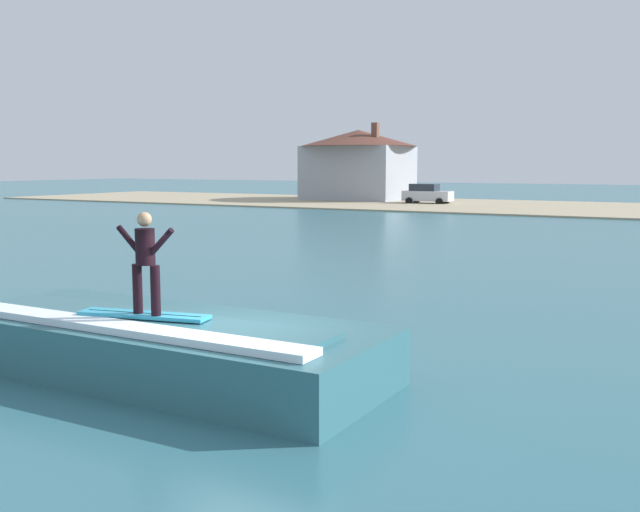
# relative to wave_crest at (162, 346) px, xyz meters

# --- Properties ---
(ground_plane) EXTENTS (260.00, 260.00, 0.00)m
(ground_plane) POSITION_rel_wave_crest_xyz_m (1.55, 0.10, -0.51)
(ground_plane) COLOR #326774
(wave_crest) EXTENTS (7.86, 3.08, 1.08)m
(wave_crest) POSITION_rel_wave_crest_xyz_m (0.00, 0.00, 0.00)
(wave_crest) COLOR #326670
(wave_crest) RESTS_ON ground_plane
(surfboard) EXTENTS (2.33, 0.92, 0.06)m
(surfboard) POSITION_rel_wave_crest_xyz_m (-0.06, -0.36, 0.60)
(surfboard) COLOR #33A5CC
(surfboard) RESTS_ON wave_crest
(surfer) EXTENTS (1.20, 0.32, 1.69)m
(surfer) POSITION_rel_wave_crest_xyz_m (0.07, -0.41, 1.58)
(surfer) COLOR black
(surfer) RESTS_ON surfboard
(shoreline_bank) EXTENTS (120.00, 20.66, 0.13)m
(shoreline_bank) POSITION_rel_wave_crest_xyz_m (1.55, 52.23, -0.45)
(shoreline_bank) COLOR tan
(shoreline_bank) RESTS_ON ground_plane
(car_near_shore) EXTENTS (4.39, 2.03, 1.86)m
(car_near_shore) POSITION_rel_wave_crest_xyz_m (-15.31, 53.02, 0.44)
(car_near_shore) COLOR silver
(car_near_shore) RESTS_ON ground_plane
(house_with_chimney) EXTENTS (11.73, 11.73, 7.58)m
(house_with_chimney) POSITION_rel_wave_crest_xyz_m (-23.91, 56.50, 3.44)
(house_with_chimney) COLOR #9EA3AD
(house_with_chimney) RESTS_ON ground_plane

